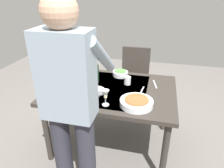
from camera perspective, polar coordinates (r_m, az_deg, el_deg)
ground_plane at (r=2.56m, az=-0.00°, el=-15.90°), size 6.00×6.00×0.00m
dining_table at (r=2.18m, az=-0.00°, el=-3.01°), size 1.31×0.96×0.73m
chair_near at (r=2.98m, az=6.26°, el=2.45°), size 0.40×0.40×0.91m
person_server at (r=1.46m, az=-11.54°, el=-5.41°), size 0.42×0.61×1.69m
wine_bottle at (r=2.25m, az=-4.61°, el=3.18°), size 0.07×0.07×0.30m
wine_glass_left at (r=1.80m, az=-1.85°, el=-3.06°), size 0.07×0.07×0.15m
water_cup_near_left at (r=2.42m, az=-4.89°, el=3.10°), size 0.07×0.07×0.09m
water_cup_near_right at (r=2.22m, az=4.35°, el=0.98°), size 0.07×0.07×0.09m
serving_bowl_pasta at (r=1.84m, az=6.87°, el=-5.10°), size 0.30×0.30×0.07m
side_bowl_salad at (r=2.43m, az=2.38°, el=3.01°), size 0.18×0.18×0.07m
dinner_plate_near at (r=2.07m, az=-13.57°, el=-2.85°), size 0.23×0.23×0.01m
dinner_plate_far at (r=2.08m, az=-4.91°, el=-2.00°), size 0.23×0.23×0.01m
table_knife at (r=2.28m, az=11.92°, el=-0.02°), size 0.06×0.20×0.00m
table_fork at (r=2.12m, az=8.39°, el=-1.78°), size 0.03×0.18×0.00m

